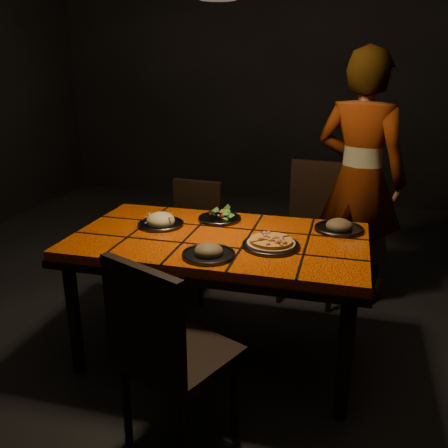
% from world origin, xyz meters
% --- Properties ---
extents(room_shell, '(6.04, 7.04, 3.08)m').
position_xyz_m(room_shell, '(0.00, 0.00, 1.50)').
color(room_shell, black).
rests_on(room_shell, ground).
extents(dining_table, '(1.62, 0.92, 0.75)m').
position_xyz_m(dining_table, '(0.00, 0.00, 0.67)').
color(dining_table, '#F75307').
rests_on(dining_table, ground).
extents(chair_near, '(0.56, 0.56, 0.94)m').
position_xyz_m(chair_near, '(-0.01, -0.79, 0.54)').
color(chair_near, black).
rests_on(chair_near, ground).
extents(chair_far_left, '(0.41, 0.41, 0.84)m').
position_xyz_m(chair_far_left, '(-0.42, 0.78, 0.48)').
color(chair_far_left, black).
rests_on(chair_far_left, ground).
extents(chair_far_right, '(0.50, 0.50, 0.99)m').
position_xyz_m(chair_far_right, '(0.46, 0.98, 0.56)').
color(chair_far_right, black).
rests_on(chair_far_right, ground).
extents(diner, '(0.76, 0.63, 1.77)m').
position_xyz_m(diner, '(0.74, 1.02, 0.89)').
color(diner, brown).
rests_on(diner, ground).
extents(plate_pizza, '(0.35, 0.35, 0.04)m').
position_xyz_m(plate_pizza, '(0.31, -0.09, 0.77)').
color(plate_pizza, '#353539').
rests_on(plate_pizza, dining_table).
extents(plate_pasta, '(0.27, 0.27, 0.09)m').
position_xyz_m(plate_pasta, '(-0.38, 0.09, 0.77)').
color(plate_pasta, '#353539').
rests_on(plate_pasta, dining_table).
extents(plate_salad, '(0.26, 0.26, 0.07)m').
position_xyz_m(plate_salad, '(-0.07, 0.28, 0.78)').
color(plate_salad, '#353539').
rests_on(plate_salad, dining_table).
extents(plate_mushroom_a, '(0.27, 0.27, 0.09)m').
position_xyz_m(plate_mushroom_a, '(0.03, -0.29, 0.77)').
color(plate_mushroom_a, '#353539').
rests_on(plate_mushroom_a, dining_table).
extents(plate_mushroom_b, '(0.28, 0.28, 0.09)m').
position_xyz_m(plate_mushroom_b, '(0.64, 0.27, 0.77)').
color(plate_mushroom_b, '#353539').
rests_on(plate_mushroom_b, dining_table).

